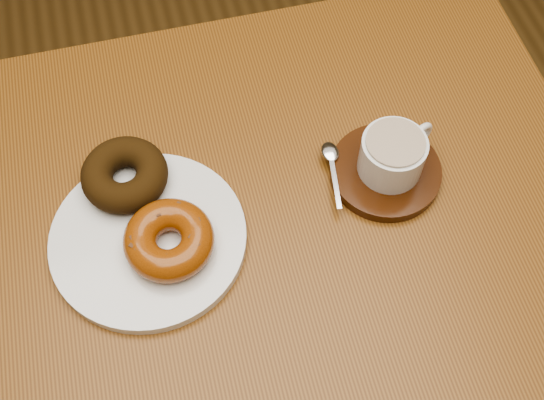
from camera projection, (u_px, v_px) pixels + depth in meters
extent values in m
plane|color=brown|center=(322.00, 294.00, 1.65)|extent=(6.00, 6.00, 0.00)
cube|color=brown|center=(256.00, 218.00, 0.85)|extent=(0.87, 0.66, 0.03)
cylinder|color=#432D13|center=(26.00, 237.00, 1.29)|extent=(0.05, 0.05, 0.78)
cylinder|color=#432D13|center=(415.00, 154.00, 1.38)|extent=(0.05, 0.05, 0.78)
cylinder|color=white|center=(148.00, 238.00, 0.81)|extent=(0.28, 0.28, 0.01)
torus|color=black|center=(125.00, 175.00, 0.82)|extent=(0.12, 0.12, 0.04)
torus|color=#8A410F|center=(169.00, 240.00, 0.78)|extent=(0.12, 0.12, 0.04)
cube|color=#482A18|center=(196.00, 227.00, 0.77)|extent=(0.01, 0.00, 0.00)
cube|color=#482A18|center=(191.00, 216.00, 0.77)|extent=(0.01, 0.01, 0.00)
cube|color=#482A18|center=(181.00, 210.00, 0.78)|extent=(0.01, 0.01, 0.00)
cube|color=#482A18|center=(168.00, 208.00, 0.78)|extent=(0.01, 0.01, 0.00)
cube|color=#482A18|center=(156.00, 210.00, 0.78)|extent=(0.01, 0.01, 0.00)
cube|color=#482A18|center=(145.00, 218.00, 0.77)|extent=(0.01, 0.01, 0.00)
cube|color=#482A18|center=(139.00, 228.00, 0.77)|extent=(0.01, 0.01, 0.00)
cube|color=#482A18|center=(138.00, 240.00, 0.76)|extent=(0.01, 0.00, 0.00)
cube|color=#482A18|center=(143.00, 251.00, 0.75)|extent=(0.01, 0.01, 0.00)
cube|color=#482A18|center=(153.00, 258.00, 0.75)|extent=(0.01, 0.01, 0.00)
cube|color=#482A18|center=(166.00, 260.00, 0.75)|extent=(0.01, 0.01, 0.00)
cube|color=#482A18|center=(179.00, 257.00, 0.75)|extent=(0.01, 0.01, 0.00)
cube|color=#482A18|center=(190.00, 249.00, 0.75)|extent=(0.01, 0.01, 0.00)
cube|color=#482A18|center=(196.00, 238.00, 0.76)|extent=(0.01, 0.01, 0.00)
cylinder|color=#331607|center=(385.00, 172.00, 0.85)|extent=(0.15, 0.15, 0.01)
cylinder|color=white|center=(392.00, 156.00, 0.83)|extent=(0.08, 0.08, 0.05)
cylinder|color=brown|center=(396.00, 142.00, 0.80)|extent=(0.07, 0.07, 0.00)
torus|color=white|center=(420.00, 135.00, 0.84)|extent=(0.04, 0.02, 0.04)
ellipsoid|color=silver|center=(330.00, 152.00, 0.86)|extent=(0.02, 0.03, 0.01)
cube|color=silver|center=(335.00, 181.00, 0.83)|extent=(0.02, 0.08, 0.00)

